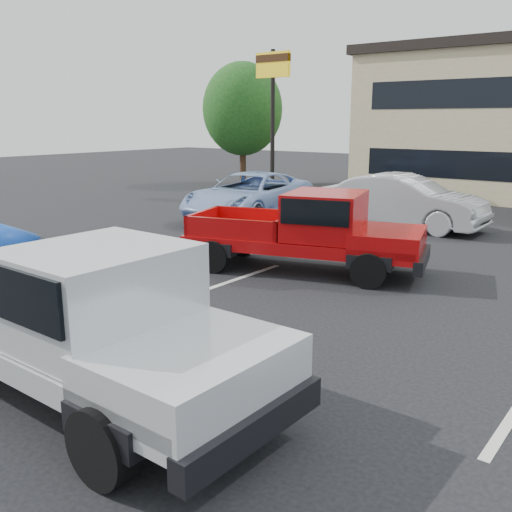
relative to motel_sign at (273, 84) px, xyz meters
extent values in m
plane|color=black|center=(10.00, -14.00, -4.65)|extent=(90.00, 90.00, 0.00)
cube|color=silver|center=(7.00, -12.00, -4.65)|extent=(0.12, 5.00, 0.01)
cylinder|color=black|center=(0.00, 0.00, -1.65)|extent=(0.18, 0.18, 6.00)
cube|color=yellow|center=(0.00, 0.00, 0.75)|extent=(1.60, 0.18, 1.00)
cube|color=#381E0C|center=(0.00, 0.00, 1.00)|extent=(1.60, 0.22, 0.30)
cylinder|color=#332114|center=(-4.00, 3.00, -3.44)|extent=(0.32, 0.32, 2.42)
ellipsoid|color=#144917|center=(-4.00, 3.00, -0.91)|extent=(3.96, 3.96, 4.55)
cylinder|color=black|center=(6.79, -15.06, -4.27)|extent=(0.76, 0.29, 0.76)
cylinder|color=black|center=(10.37, -16.94, -4.27)|extent=(0.76, 0.29, 0.76)
cylinder|color=black|center=(10.39, -15.10, -4.27)|extent=(0.76, 0.29, 0.76)
cube|color=silver|center=(8.63, -16.00, -3.98)|extent=(5.41, 1.99, 0.28)
cube|color=silver|center=(10.63, -16.02, -3.77)|extent=(1.52, 1.94, 0.46)
cube|color=black|center=(11.38, -16.03, -4.15)|extent=(0.22, 1.96, 0.30)
cube|color=silver|center=(9.18, -16.01, -3.30)|extent=(1.67, 1.86, 1.05)
cube|color=black|center=(9.18, -16.01, -3.10)|extent=(1.52, 1.96, 0.55)
cube|color=black|center=(7.18, -15.98, -3.92)|extent=(2.32, 1.87, 0.10)
cube|color=silver|center=(7.19, -15.11, -3.62)|extent=(2.30, 0.13, 0.50)
cube|color=silver|center=(8.28, -16.00, -3.62)|extent=(0.12, 1.84, 0.50)
ellipsoid|color=brown|center=(7.78, -15.78, -3.70)|extent=(0.51, 0.43, 0.34)
cylinder|color=brown|center=(8.05, -15.86, -3.75)|extent=(0.07, 0.07, 0.25)
cylinder|color=brown|center=(8.05, -15.69, -3.75)|extent=(0.07, 0.07, 0.25)
ellipsoid|color=brown|center=(7.96, -15.78, -3.49)|extent=(0.32, 0.29, 0.45)
cylinder|color=red|center=(7.98, -15.78, -3.35)|extent=(0.22, 0.22, 0.04)
sphere|color=brown|center=(8.05, -15.78, -3.24)|extent=(0.24, 0.24, 0.24)
cone|color=black|center=(8.19, -15.78, -3.26)|extent=(0.17, 0.12, 0.12)
cone|color=black|center=(8.03, -15.84, -3.11)|extent=(0.08, 0.08, 0.13)
cone|color=black|center=(8.03, -15.72, -3.11)|extent=(0.08, 0.08, 0.13)
cylinder|color=brown|center=(7.59, -15.77, -3.81)|extent=(0.30, 0.05, 0.10)
cylinder|color=black|center=(7.42, -16.16, -3.35)|extent=(0.02, 0.10, 1.05)
cylinder|color=black|center=(6.24, -10.81, -4.30)|extent=(0.75, 0.45, 0.71)
cylinder|color=black|center=(5.75, -9.17, -4.30)|extent=(0.75, 0.45, 0.71)
cylinder|color=black|center=(9.44, -9.85, -4.30)|extent=(0.75, 0.45, 0.71)
cylinder|color=black|center=(8.96, -8.22, -4.30)|extent=(0.75, 0.45, 0.71)
cube|color=#AE090B|center=(7.64, -9.50, -4.03)|extent=(5.30, 3.14, 0.26)
cube|color=#AE090B|center=(9.42, -8.97, -3.83)|extent=(1.84, 2.11, 0.43)
cube|color=black|center=(10.09, -8.77, -4.19)|extent=(0.70, 1.80, 0.28)
cube|color=black|center=(5.20, -10.23, -4.19)|extent=(0.68, 1.79, 0.26)
cube|color=#AE090B|center=(8.13, -9.35, -3.40)|extent=(1.95, 2.07, 0.97)
cube|color=black|center=(8.13, -9.35, -3.21)|extent=(1.85, 2.12, 0.51)
cube|color=black|center=(6.35, -9.88, -3.97)|extent=(2.53, 2.25, 0.09)
cube|color=#AE090B|center=(6.12, -9.11, -3.70)|extent=(2.07, 0.70, 0.46)
cube|color=#AE090B|center=(6.58, -10.66, -3.70)|extent=(2.07, 0.70, 0.46)
cube|color=#AE090B|center=(5.38, -10.18, -3.70)|extent=(0.58, 1.66, 0.46)
cube|color=#AE090B|center=(7.33, -9.59, -3.70)|extent=(0.58, 1.66, 0.46)
imported|color=#ADAFB4|center=(7.33, -3.33, -3.84)|extent=(4.91, 1.73, 1.61)
imported|color=#95B0DE|center=(2.58, -4.87, -3.89)|extent=(3.16, 5.74, 1.52)
camera|label=1|loc=(14.23, -19.73, -1.43)|focal=40.00mm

